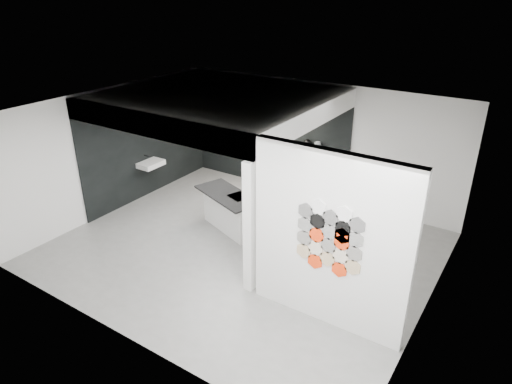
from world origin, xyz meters
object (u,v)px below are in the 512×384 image
at_px(kitchen_island, 231,211).
at_px(glass_vase, 318,144).
at_px(wall_basin, 151,164).
at_px(stockpot, 228,125).
at_px(utensil_cup, 238,129).
at_px(glass_bowl, 318,145).
at_px(kettle, 307,142).
at_px(bottle_dark, 254,131).
at_px(partition_panel, 329,242).

height_order(kitchen_island, glass_vase, glass_vase).
distance_m(wall_basin, stockpot, 2.28).
bearing_deg(kitchen_island, utensil_cup, 141.68).
bearing_deg(kitchen_island, glass_vase, 90.38).
xyz_separation_m(wall_basin, glass_bowl, (3.38, 2.07, 0.53)).
bearing_deg(wall_basin, utensil_cup, 61.56).
xyz_separation_m(stockpot, glass_bowl, (2.58, 0.00, -0.04)).
relative_size(kitchen_island, glass_bowl, 11.09).
bearing_deg(kitchen_island, wall_basin, -165.94).
distance_m(stockpot, glass_bowl, 2.58).
xyz_separation_m(wall_basin, kettle, (3.11, 2.07, 0.54)).
bearing_deg(utensil_cup, stockpot, 180.00).
xyz_separation_m(glass_bowl, bottle_dark, (-1.79, 0.00, 0.03)).
distance_m(kitchen_island, glass_vase, 2.66).
height_order(partition_panel, wall_basin, partition_panel).
relative_size(glass_vase, bottle_dark, 0.77).
bearing_deg(bottle_dark, glass_bowl, 0.00).
height_order(stockpot, glass_bowl, stockpot).
distance_m(partition_panel, kettle, 4.53).
bearing_deg(bottle_dark, partition_panel, -44.95).
xyz_separation_m(kitchen_island, glass_bowl, (0.82, 2.33, 0.95)).
height_order(stockpot, glass_vase, stockpot).
bearing_deg(kettle, utensil_cup, 172.41).
bearing_deg(kettle, stockpot, 172.41).
relative_size(glass_bowl, bottle_dark, 0.89).
distance_m(wall_basin, bottle_dark, 2.67).
relative_size(partition_panel, kitchen_island, 1.63).
bearing_deg(bottle_dark, wall_basin, -127.65).
bearing_deg(bottle_dark, glass_vase, 0.00).
distance_m(glass_vase, bottle_dark, 1.80).
relative_size(partition_panel, utensil_cup, 26.80).
relative_size(glass_bowl, utensil_cup, 1.48).
xyz_separation_m(wall_basin, utensil_cup, (1.12, 2.07, 0.52)).
bearing_deg(stockpot, glass_vase, 0.00).
bearing_deg(bottle_dark, kitchen_island, -67.61).
height_order(wall_basin, utensil_cup, utensil_cup).
bearing_deg(glass_vase, kitchen_island, -109.69).
bearing_deg(wall_basin, bottle_dark, 52.35).
distance_m(glass_bowl, bottle_dark, 1.79).
bearing_deg(glass_vase, utensil_cup, 180.00).
height_order(kitchen_island, utensil_cup, utensil_cup).
xyz_separation_m(glass_vase, bottle_dark, (-1.80, 0.00, 0.02)).
distance_m(partition_panel, utensil_cup, 5.82).
xyz_separation_m(glass_bowl, glass_vase, (0.01, 0.00, 0.01)).
height_order(kitchen_island, bottle_dark, bottle_dark).
distance_m(wall_basin, kitchen_island, 2.60).
xyz_separation_m(wall_basin, bottle_dark, (1.59, 2.07, 0.56)).
xyz_separation_m(partition_panel, kettle, (-2.36, 3.87, -0.01)).
xyz_separation_m(kettle, utensil_cup, (-1.99, 0.00, -0.02)).
relative_size(stockpot, utensil_cup, 2.28).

